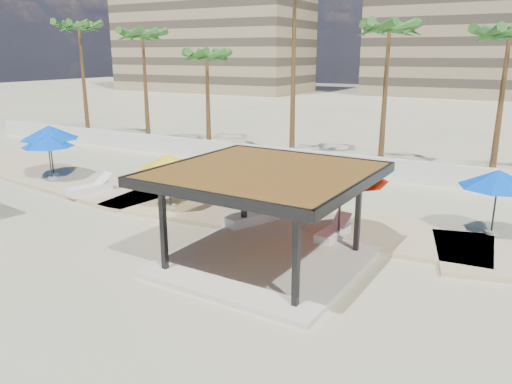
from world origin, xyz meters
TOP-DOWN VIEW (x-y plane):
  - ground at (0.00, 0.00)m, footprint 200.00×200.00m
  - promenade at (2.00, 7.67)m, footprint 44.45×7.97m
  - boundary_wall at (0.00, 16.00)m, footprint 56.00×0.30m
  - building_west at (-42.00, 68.00)m, footprint 34.00×16.00m
  - building_mid at (4.00, 78.00)m, footprint 38.00×16.00m
  - pavilion_central at (3.54, 2.88)m, footprint 6.49×6.49m
  - umbrella_a at (-12.02, 7.46)m, footprint 3.90×3.90m
  - umbrella_b at (-2.61, 5.80)m, footprint 3.51×3.51m
  - umbrella_c at (4.99, 5.80)m, footprint 4.29×4.29m
  - umbrella_d at (9.76, 9.02)m, footprint 2.88×2.88m
  - umbrella_f at (-11.34, 6.79)m, footprint 2.75×2.75m
  - lounger_a at (-7.49, 5.85)m, footprint 1.20×2.33m
  - lounger_b at (1.41, 5.86)m, footprint 1.67×2.54m
  - lounger_c at (4.77, 5.84)m, footprint 0.81×1.95m
  - palm_a at (-21.00, 18.30)m, footprint 3.00×3.00m
  - palm_b at (-15.00, 18.70)m, footprint 3.00×3.00m
  - palm_c at (-9.00, 18.10)m, footprint 3.00×3.00m
  - palm_e at (3.00, 18.40)m, footprint 3.00×3.00m
  - palm_f at (9.00, 18.60)m, footprint 3.00×3.00m

SIDE VIEW (x-z plane):
  - ground at x=0.00m, z-range 0.00..0.00m
  - promenade at x=2.00m, z-range -0.06..0.18m
  - lounger_c at x=4.77m, z-range -0.01..0.71m
  - lounger_a at x=-7.49m, z-range -0.04..0.80m
  - lounger_b at x=1.41m, z-range -0.06..0.86m
  - boundary_wall at x=0.00m, z-range 0.00..1.20m
  - pavilion_central at x=3.54m, z-range 0.31..3.47m
  - umbrella_b at x=-2.61m, z-range 1.03..3.39m
  - umbrella_f at x=-11.34m, z-range 1.04..3.43m
  - umbrella_d at x=9.76m, z-range 1.05..3.47m
  - umbrella_a at x=-12.02m, z-range 1.16..3.89m
  - umbrella_c at x=4.99m, z-range 1.24..4.19m
  - palm_c at x=-9.00m, z-range 2.60..9.92m
  - palm_f at x=9.00m, z-range 3.09..11.49m
  - palm_b at x=-15.00m, z-range 3.25..12.00m
  - palm_e at x=3.00m, z-range 3.26..12.05m
  - palm_a at x=-21.00m, z-range 3.56..13.01m
  - building_mid at x=4.00m, z-range -0.93..29.47m
  - building_west at x=-42.00m, z-range -0.93..31.47m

